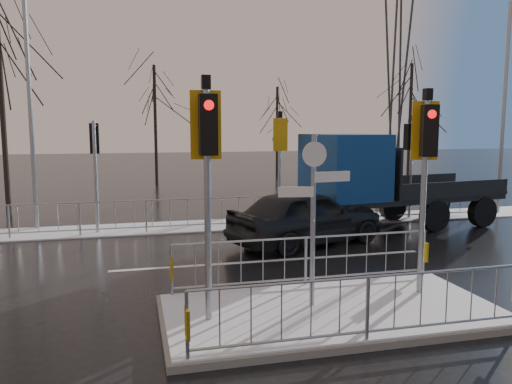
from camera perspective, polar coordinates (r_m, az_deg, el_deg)
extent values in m
plane|color=black|center=(9.26, 8.60, -13.78)|extent=(120.00, 120.00, 0.00)
cube|color=white|center=(17.22, -2.41, -3.71)|extent=(30.00, 2.00, 0.04)
cube|color=silver|center=(12.68, 1.97, -7.83)|extent=(8.00, 0.15, 0.01)
cube|color=#62615D|center=(9.24, 8.61, -13.43)|extent=(6.00, 3.00, 0.12)
cube|color=white|center=(9.21, 8.62, -13.00)|extent=(5.85, 2.85, 0.03)
cube|color=gold|center=(7.13, -7.87, -14.60)|extent=(0.05, 0.28, 0.42)
cube|color=gold|center=(9.73, -9.62, -8.58)|extent=(0.05, 0.28, 0.42)
cube|color=gold|center=(11.45, 18.63, -6.45)|extent=(0.05, 0.28, 0.42)
cylinder|color=gray|center=(8.15, -5.57, -1.90)|extent=(0.11, 0.11, 3.80)
cube|color=black|center=(7.87, -5.50, 7.64)|extent=(0.28, 0.22, 0.95)
cylinder|color=red|center=(7.77, -5.41, 9.86)|extent=(0.16, 0.04, 0.16)
cube|color=#C78F0B|center=(8.12, -5.76, 7.63)|extent=(0.50, 0.03, 1.10)
cube|color=black|center=(8.08, -5.75, 12.39)|extent=(0.14, 0.14, 0.22)
cylinder|color=gray|center=(10.02, 18.56, -0.80)|extent=(0.11, 0.11, 3.70)
cube|color=black|center=(9.76, 19.19, 6.62)|extent=(0.33, 0.28, 0.95)
cylinder|color=red|center=(9.66, 19.47, 8.39)|extent=(0.16, 0.08, 0.16)
cube|color=#C78F0B|center=(10.00, 18.74, 6.65)|extent=(0.49, 0.16, 1.10)
cube|color=black|center=(9.95, 19.03, 10.50)|extent=(0.14, 0.14, 0.22)
cylinder|color=gray|center=(8.87, 6.52, -3.45)|extent=(0.09, 0.09, 3.10)
cube|color=silver|center=(8.89, 8.71, 1.74)|extent=(0.70, 0.14, 0.18)
cube|color=silver|center=(8.68, 4.59, 0.01)|extent=(0.62, 0.15, 0.18)
cylinder|color=silver|center=(8.70, 6.70, 4.30)|extent=(0.44, 0.03, 0.44)
cylinder|color=gray|center=(16.37, -17.86, 1.63)|extent=(0.11, 0.11, 3.50)
cube|color=black|center=(16.48, -17.98, 5.84)|extent=(0.28, 0.22, 0.95)
cylinder|color=red|center=(16.59, -18.00, 6.89)|extent=(0.16, 0.04, 0.16)
cylinder|color=gray|center=(17.04, 2.71, 2.36)|extent=(0.11, 0.11, 3.60)
cube|color=black|center=(17.15, 2.56, 6.57)|extent=(0.28, 0.22, 0.95)
cylinder|color=red|center=(17.25, 2.47, 7.58)|extent=(0.16, 0.04, 0.16)
cube|color=#C78F0B|center=(16.90, 2.81, 6.56)|extent=(0.50, 0.03, 1.10)
cube|color=black|center=(16.98, 2.75, 8.83)|extent=(0.14, 0.14, 0.22)
cylinder|color=gray|center=(19.08, 17.27, 2.42)|extent=(0.11, 0.11, 3.50)
cube|color=black|center=(19.14, 17.02, 6.05)|extent=(0.33, 0.28, 0.95)
cylinder|color=red|center=(19.22, 16.82, 6.95)|extent=(0.16, 0.08, 0.16)
cube|color=black|center=(19.02, 17.49, 8.04)|extent=(0.14, 0.14, 0.22)
imported|color=black|center=(14.33, 5.84, -2.82)|extent=(5.07, 3.31, 1.60)
cylinder|color=black|center=(15.31, 11.73, -3.39)|extent=(1.05, 0.45, 1.02)
cylinder|color=black|center=(17.09, 7.72, -2.18)|extent=(1.05, 0.45, 1.02)
cylinder|color=black|center=(17.05, 19.72, -2.57)|extent=(1.05, 0.45, 1.02)
cylinder|color=black|center=(18.67, 15.34, -1.57)|extent=(1.05, 0.45, 1.02)
cylinder|color=black|center=(18.47, 24.44, -2.07)|extent=(1.05, 0.45, 1.02)
cylinder|color=black|center=(19.97, 19.98, -1.18)|extent=(1.05, 0.45, 1.02)
cube|color=black|center=(17.52, 16.46, -0.56)|extent=(7.00, 3.30, 0.16)
cube|color=navy|center=(16.04, 10.04, 2.88)|extent=(2.37, 2.72, 2.04)
cube|color=black|center=(16.57, 12.98, 4.35)|extent=(0.34, 2.02, 1.12)
cube|color=#2D3033|center=(15.86, 8.08, -1.25)|extent=(0.46, 2.34, 0.36)
cube|color=black|center=(18.22, 19.24, 0.07)|extent=(4.80, 3.07, 0.12)
cube|color=black|center=(16.77, 13.72, 2.48)|extent=(0.44, 2.43, 1.53)
cylinder|color=black|center=(20.98, -26.95, 7.55)|extent=(0.20, 0.20, 7.36)
cylinder|color=black|center=(29.99, -11.42, 7.47)|extent=(0.19, 0.19, 6.90)
cylinder|color=black|center=(33.30, 2.42, 6.79)|extent=(0.16, 0.16, 5.98)
cylinder|color=black|center=(33.77, 17.18, 7.65)|extent=(0.20, 0.20, 7.36)
cylinder|color=gray|center=(21.53, 26.47, 8.40)|extent=(0.14, 0.14, 8.00)
cylinder|color=gray|center=(17.76, -24.43, 9.22)|extent=(0.14, 0.14, 8.20)
cylinder|color=#2D3033|center=(44.87, 16.18, 15.65)|extent=(1.18, 1.18, 19.97)
cylinder|color=#2D3033|center=(44.30, 14.78, 15.81)|extent=(1.18, 1.18, 19.97)
cylinder|color=#2D3033|center=(43.85, 16.99, 15.82)|extent=(1.18, 1.18, 19.97)
cylinder|color=#2D3033|center=(43.26, 15.57, 15.99)|extent=(1.18, 1.18, 19.97)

